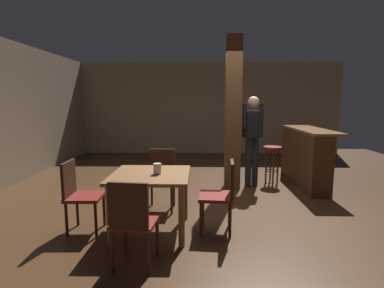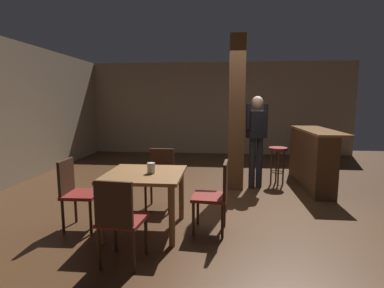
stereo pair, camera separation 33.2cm
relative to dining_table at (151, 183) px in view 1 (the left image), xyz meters
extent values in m
plane|color=#422816|center=(0.91, 1.28, -0.62)|extent=(10.80, 10.80, 0.00)
cube|color=gray|center=(0.91, 5.78, 0.78)|extent=(8.00, 0.10, 2.80)
cube|color=brown|center=(1.22, 1.98, 0.78)|extent=(0.28, 0.28, 2.80)
cube|color=brown|center=(0.00, 0.00, 0.10)|extent=(0.95, 0.95, 0.04)
cylinder|color=brown|center=(0.41, 0.41, -0.27)|extent=(0.07, 0.07, 0.71)
cylinder|color=brown|center=(-0.41, 0.41, -0.27)|extent=(0.07, 0.07, 0.71)
cylinder|color=brown|center=(0.41, -0.41, -0.27)|extent=(0.07, 0.07, 0.71)
cylinder|color=brown|center=(-0.41, -0.41, -0.27)|extent=(0.07, 0.07, 0.71)
cube|color=maroon|center=(-0.03, -0.78, -0.17)|extent=(0.46, 0.46, 0.04)
cube|color=#382114|center=(-0.05, -0.97, 0.05)|extent=(0.38, 0.07, 0.45)
cylinder|color=#382114|center=(-0.19, -0.59, -0.40)|extent=(0.04, 0.04, 0.43)
cylinder|color=#382114|center=(0.16, -0.63, -0.40)|extent=(0.04, 0.04, 0.43)
cylinder|color=#382114|center=(-0.22, -0.94, -0.40)|extent=(0.04, 0.04, 0.43)
cylinder|color=#382114|center=(0.13, -0.97, -0.40)|extent=(0.04, 0.04, 0.43)
cube|color=maroon|center=(0.03, 0.76, -0.17)|extent=(0.42, 0.42, 0.04)
cube|color=#382114|center=(0.03, 0.95, 0.05)|extent=(0.38, 0.04, 0.45)
cylinder|color=#382114|center=(0.20, 0.58, -0.40)|extent=(0.04, 0.04, 0.43)
cylinder|color=#382114|center=(-0.15, 0.58, -0.40)|extent=(0.04, 0.04, 0.43)
cylinder|color=#382114|center=(0.21, 0.93, -0.40)|extent=(0.04, 0.04, 0.43)
cylinder|color=#382114|center=(-0.14, 0.93, -0.40)|extent=(0.04, 0.04, 0.43)
cube|color=maroon|center=(0.81, 0.02, -0.17)|extent=(0.45, 0.45, 0.04)
cube|color=#382114|center=(1.00, 0.01, 0.05)|extent=(0.07, 0.38, 0.45)
cylinder|color=#382114|center=(0.62, -0.14, -0.40)|extent=(0.04, 0.04, 0.43)
cylinder|color=#382114|center=(0.65, 0.21, -0.40)|extent=(0.04, 0.04, 0.43)
cylinder|color=#382114|center=(0.97, -0.17, -0.40)|extent=(0.04, 0.04, 0.43)
cylinder|color=#382114|center=(1.00, 0.18, -0.40)|extent=(0.04, 0.04, 0.43)
cube|color=maroon|center=(-0.82, -0.03, -0.17)|extent=(0.43, 0.43, 0.04)
cube|color=#382114|center=(-1.01, -0.04, 0.05)|extent=(0.05, 0.38, 0.45)
cylinder|color=#382114|center=(-0.65, 0.15, -0.40)|extent=(0.04, 0.04, 0.43)
cylinder|color=#382114|center=(-0.64, -0.20, -0.40)|extent=(0.04, 0.04, 0.43)
cylinder|color=#382114|center=(-1.00, 0.14, -0.40)|extent=(0.04, 0.04, 0.43)
cylinder|color=#382114|center=(-0.99, -0.21, -0.40)|extent=(0.04, 0.04, 0.43)
cylinder|color=beige|center=(0.09, -0.02, 0.19)|extent=(0.10, 0.10, 0.13)
cube|color=black|center=(1.61, 2.06, 0.58)|extent=(0.39, 0.34, 0.50)
sphere|color=beige|center=(1.61, 2.06, 0.99)|extent=(0.28, 0.28, 0.21)
cylinder|color=#232328|center=(1.68, 2.10, -0.15)|extent=(0.16, 0.16, 0.95)
cylinder|color=#232328|center=(1.53, 2.02, -0.15)|extent=(0.16, 0.16, 0.95)
cylinder|color=black|center=(1.78, 2.15, 0.73)|extent=(0.11, 0.11, 0.46)
cylinder|color=black|center=(1.43, 1.97, 0.73)|extent=(0.11, 0.11, 0.46)
cube|color=brown|center=(2.77, 2.27, 0.45)|extent=(0.56, 1.89, 0.04)
cube|color=#422816|center=(2.67, 2.27, -0.10)|extent=(0.36, 1.89, 1.06)
cylinder|color=maroon|center=(2.06, 2.32, 0.09)|extent=(0.36, 0.36, 0.05)
torus|color=#422816|center=(2.06, 2.32, -0.37)|extent=(0.25, 0.25, 0.02)
cylinder|color=#422816|center=(2.06, 2.43, -0.28)|extent=(0.03, 0.03, 0.69)
cylinder|color=#422816|center=(2.06, 2.20, -0.28)|extent=(0.03, 0.03, 0.69)
cylinder|color=#422816|center=(2.17, 2.32, -0.28)|extent=(0.03, 0.03, 0.69)
cylinder|color=#422816|center=(1.94, 2.32, -0.28)|extent=(0.03, 0.03, 0.69)
camera|label=1|loc=(0.60, -3.59, 1.01)|focal=28.00mm
camera|label=2|loc=(0.93, -3.57, 1.01)|focal=28.00mm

